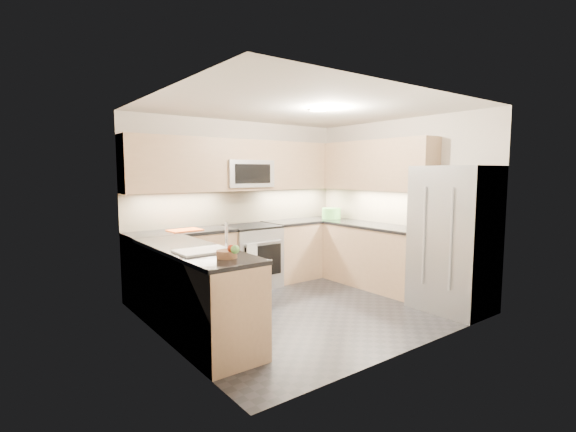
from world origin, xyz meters
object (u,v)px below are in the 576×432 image
object	(u,v)px
utensil_bowl	(331,213)
cutting_board	(185,230)
gas_range	(251,257)
refrigerator	(454,239)
fruit_basket	(227,254)
microwave	(246,174)

from	to	relation	value
utensil_bowl	cutting_board	world-z (taller)	utensil_bowl
gas_range	refrigerator	distance (m)	2.86
cutting_board	utensil_bowl	bearing A→B (deg)	-2.72
cutting_board	fruit_basket	distance (m)	1.98
refrigerator	utensil_bowl	xyz separation A→B (m)	(0.08, 2.31, 0.13)
gas_range	refrigerator	world-z (taller)	refrigerator
microwave	refrigerator	xyz separation A→B (m)	(1.45, -2.55, -0.80)
refrigerator	utensil_bowl	bearing A→B (deg)	88.01
gas_range	microwave	bearing A→B (deg)	90.00
utensil_bowl	cutting_board	size ratio (longest dim) A/B	0.74
gas_range	refrigerator	xyz separation A→B (m)	(1.45, -2.43, 0.45)
utensil_bowl	fruit_basket	world-z (taller)	utensil_bowl
fruit_basket	cutting_board	bearing A→B (deg)	77.72
cutting_board	fruit_basket	size ratio (longest dim) A/B	2.20
fruit_basket	microwave	bearing A→B (deg)	54.63
refrigerator	cutting_board	xyz separation A→B (m)	(-2.48, 2.43, 0.05)
cutting_board	gas_range	bearing A→B (deg)	-0.51
fruit_basket	refrigerator	bearing A→B (deg)	-9.74
refrigerator	microwave	bearing A→B (deg)	119.62
refrigerator	cutting_board	bearing A→B (deg)	135.59
refrigerator	utensil_bowl	size ratio (longest dim) A/B	5.72
utensil_bowl	microwave	bearing A→B (deg)	171.18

